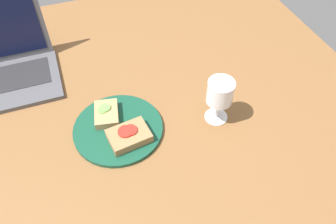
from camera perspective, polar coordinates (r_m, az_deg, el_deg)
name	(u,v)px	position (r cm, az deg, el deg)	size (l,w,h in cm)	color
wooden_table	(148,119)	(95.85, -3.45, -1.26)	(140.00, 140.00, 3.00)	brown
plate	(118,129)	(91.87, -8.66, -2.89)	(24.78, 24.78, 1.20)	#144733
sandwich_with_cucumber	(106,114)	(93.50, -10.67, -0.29)	(8.08, 10.23, 2.79)	#A88456
sandwich_with_tomato	(129,136)	(87.53, -6.82, -4.09)	(11.64, 9.18, 3.11)	#937047
wine_glass	(220,94)	(88.04, 9.04, 3.16)	(7.22, 7.22, 13.76)	white
laptop	(3,64)	(115.22, -26.78, 7.41)	(31.31, 27.61, 22.41)	#4C4C51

